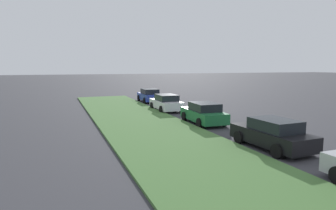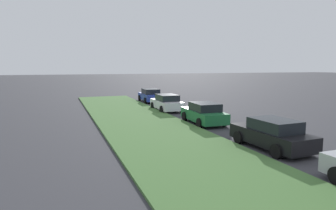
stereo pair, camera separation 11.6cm
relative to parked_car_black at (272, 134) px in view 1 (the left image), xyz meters
The scene contains 5 objects.
grass_median 5.51m from the parked_car_black, 128.65° to the left, with size 60.00×6.00×0.12m, color #477238.
parked_car_black is the anchor object (origin of this frame).
parked_car_green 6.75m from the parked_car_black, ahead, with size 4.39×2.19×1.47m.
parked_car_white 13.21m from the parked_car_black, ahead, with size 4.33×2.07×1.47m.
parked_car_blue 19.91m from the parked_car_black, ahead, with size 4.36×2.13×1.47m.
Camera 1 is at (2.44, 13.27, 3.98)m, focal length 30.96 mm.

